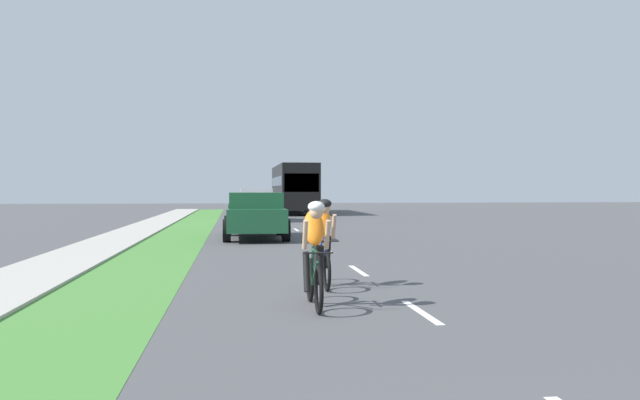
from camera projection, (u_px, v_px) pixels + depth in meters
ground_plane at (314, 242)px, 21.33m from camera, size 120.00×120.00×0.00m
grass_verge at (172, 243)px, 20.71m from camera, size 2.13×70.00×0.01m
sidewalk_concrete at (107, 244)px, 20.45m from camera, size 1.90×70.00×0.10m
lane_markings_center at (302, 233)px, 25.29m from camera, size 0.12×53.13×0.01m
cyclist_lead at (314, 253)px, 9.40m from camera, size 0.42×1.72×1.58m
cyclist_trailing at (323, 242)px, 11.41m from camera, size 0.42×1.72×1.58m
pickup_dark_green at (255, 215)px, 22.64m from camera, size 2.22×5.10×1.64m
suv_silver at (256, 204)px, 35.55m from camera, size 2.15×4.70×1.79m
bus_black at (294, 186)px, 46.86m from camera, size 2.78×11.60×3.48m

